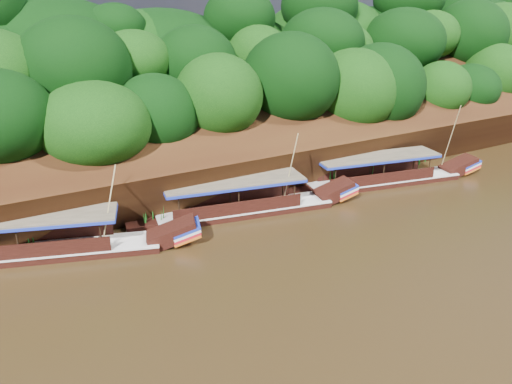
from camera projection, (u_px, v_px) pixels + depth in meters
The scene contains 6 objects.
ground at pixel (316, 263), 28.03m from camera, with size 160.00×160.00×0.00m, color black.
riverbank at pixel (169, 137), 45.63m from camera, with size 120.00×30.06×19.40m.
boat_0 at pixel (393, 176), 39.77m from camera, with size 15.06×4.97×6.74m.
boat_1 at pixel (255, 204), 34.43m from camera, with size 14.55×4.67×6.12m.
boat_2 at pixel (55, 246), 28.72m from camera, with size 15.70×6.93×5.58m.
reeds at pixel (204, 201), 34.16m from camera, with size 48.93×2.59×2.15m.
Camera 1 is at (-15.20, -19.62, 14.03)m, focal length 35.00 mm.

